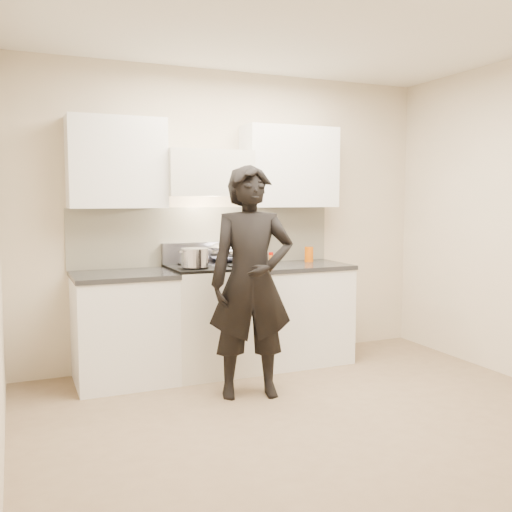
{
  "coord_description": "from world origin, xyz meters",
  "views": [
    {
      "loc": [
        -1.9,
        -3.29,
        1.53
      ],
      "look_at": [
        -0.04,
        1.05,
        1.05
      ],
      "focal_mm": 40.0,
      "sensor_mm": 36.0,
      "label": 1
    }
  ],
  "objects_px": {
    "wok": "(226,251)",
    "utensil_crock": "(249,252)",
    "stove": "(213,318)",
    "counter_right": "(296,312)",
    "person": "(251,282)"
  },
  "relations": [
    {
      "from": "wok",
      "to": "utensil_crock",
      "type": "xyz_separation_m",
      "value": [
        0.28,
        0.13,
        -0.03
      ]
    },
    {
      "from": "stove",
      "to": "utensil_crock",
      "type": "relative_size",
      "value": 2.76
    },
    {
      "from": "counter_right",
      "to": "person",
      "type": "distance_m",
      "value": 1.14
    },
    {
      "from": "stove",
      "to": "wok",
      "type": "bearing_deg",
      "value": 32.49
    },
    {
      "from": "wok",
      "to": "utensil_crock",
      "type": "distance_m",
      "value": 0.31
    },
    {
      "from": "stove",
      "to": "utensil_crock",
      "type": "height_order",
      "value": "utensil_crock"
    },
    {
      "from": "stove",
      "to": "wok",
      "type": "relative_size",
      "value": 2.21
    },
    {
      "from": "wok",
      "to": "utensil_crock",
      "type": "bearing_deg",
      "value": 24.08
    },
    {
      "from": "stove",
      "to": "counter_right",
      "type": "xyz_separation_m",
      "value": [
        0.83,
        0.0,
        -0.01
      ]
    },
    {
      "from": "utensil_crock",
      "to": "person",
      "type": "bearing_deg",
      "value": -111.8
    },
    {
      "from": "counter_right",
      "to": "wok",
      "type": "xyz_separation_m",
      "value": [
        -0.66,
        0.11,
        0.59
      ]
    },
    {
      "from": "person",
      "to": "stove",
      "type": "bearing_deg",
      "value": 108.66
    },
    {
      "from": "wok",
      "to": "person",
      "type": "xyz_separation_m",
      "value": [
        -0.1,
        -0.83,
        -0.16
      ]
    },
    {
      "from": "counter_right",
      "to": "person",
      "type": "bearing_deg",
      "value": -136.47
    },
    {
      "from": "stove",
      "to": "utensil_crock",
      "type": "bearing_deg",
      "value": 27.4
    }
  ]
}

